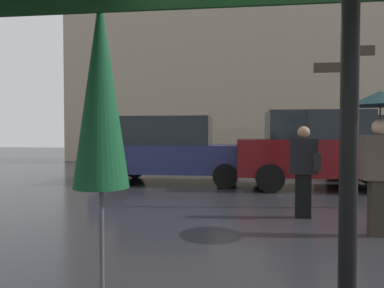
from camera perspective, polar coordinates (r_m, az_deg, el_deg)
folded_patio_umbrella_near at (r=2.80m, az=-14.41°, el=6.75°), size 0.52×0.52×2.49m
pedestrian_with_umbrella at (r=5.45m, az=27.90°, el=2.50°), size 0.88×0.88×1.97m
pedestrian_with_bag at (r=6.17m, az=17.56°, el=-3.37°), size 0.47×0.24×1.52m
parked_car_left at (r=9.61m, az=20.07°, el=-0.76°), size 4.39×1.85×1.96m
parked_car_distant at (r=10.09m, az=-3.11°, el=-0.88°), size 4.42×2.02×1.86m
street_signpost at (r=7.23m, az=22.96°, el=5.70°), size 1.08×0.08×3.18m
building_block at (r=18.88m, az=8.47°, el=18.98°), size 17.92×2.22×14.00m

